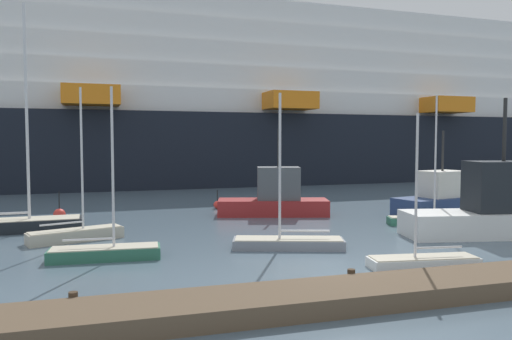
% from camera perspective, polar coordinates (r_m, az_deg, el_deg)
% --- Properties ---
extents(ground_plane, '(600.00, 600.00, 0.00)m').
position_cam_1_polar(ground_plane, '(17.72, 7.79, -11.68)').
color(ground_plane, slate).
extents(dock_pier, '(20.09, 2.35, 0.66)m').
position_cam_1_polar(dock_pier, '(14.92, 12.98, -13.55)').
color(dock_pier, brown).
rests_on(dock_pier, ground_plane).
extents(sailboat_0, '(4.31, 2.37, 7.03)m').
position_cam_1_polar(sailboat_0, '(24.34, -19.97, -6.81)').
color(sailboat_0, '#BCB29E').
rests_on(sailboat_0, ground_plane).
extents(sailboat_1, '(4.37, 2.20, 7.03)m').
position_cam_1_polar(sailboat_1, '(28.74, 19.15, -5.28)').
color(sailboat_1, '#2D6B51').
rests_on(sailboat_1, ground_plane).
extents(sailboat_2, '(6.06, 2.00, 11.43)m').
position_cam_1_polar(sailboat_2, '(27.87, -25.53, -5.38)').
color(sailboat_2, black).
rests_on(sailboat_2, ground_plane).
extents(sailboat_3, '(4.88, 2.68, 6.60)m').
position_cam_1_polar(sailboat_3, '(21.42, 3.73, -8.14)').
color(sailboat_3, gray).
rests_on(sailboat_3, ground_plane).
extents(sailboat_4, '(4.26, 1.51, 6.67)m').
position_cam_1_polar(sailboat_4, '(20.33, -16.93, -8.88)').
color(sailboat_4, '#2D6B51').
rests_on(sailboat_4, ground_plane).
extents(sailboat_5, '(4.11, 1.63, 5.58)m').
position_cam_1_polar(sailboat_5, '(19.26, 18.64, -9.75)').
color(sailboat_5, white).
rests_on(sailboat_5, ground_plane).
extents(fishing_boat_0, '(8.95, 4.12, 6.63)m').
position_cam_1_polar(fishing_boat_0, '(26.63, 25.94, -4.13)').
color(fishing_boat_0, white).
rests_on(fishing_boat_0, ground_plane).
extents(fishing_boat_1, '(7.05, 3.87, 5.33)m').
position_cam_1_polar(fishing_boat_1, '(30.63, 2.20, -3.25)').
color(fishing_boat_1, maroon).
rests_on(fishing_boat_1, ground_plane).
extents(fishing_boat_2, '(7.47, 3.87, 5.22)m').
position_cam_1_polar(fishing_boat_2, '(33.24, 20.83, -3.09)').
color(fishing_boat_2, navy).
rests_on(fishing_boat_2, ground_plane).
extents(channel_buoy_0, '(0.53, 0.53, 1.26)m').
position_cam_1_polar(channel_buoy_0, '(33.64, -4.46, -3.99)').
color(channel_buoy_0, red).
rests_on(channel_buoy_0, ground_plane).
extents(channel_buoy_1, '(0.68, 0.68, 1.70)m').
position_cam_1_polar(channel_buoy_1, '(30.83, -21.64, -4.76)').
color(channel_buoy_1, red).
rests_on(channel_buoy_1, ground_plane).
extents(cruise_ship, '(133.89, 24.16, 26.01)m').
position_cam_1_polar(cruise_ship, '(58.71, 0.10, 7.09)').
color(cruise_ship, black).
rests_on(cruise_ship, ground_plane).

